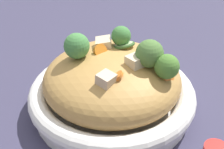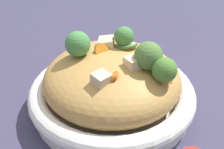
% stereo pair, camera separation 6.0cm
% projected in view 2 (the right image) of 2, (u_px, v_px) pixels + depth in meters
% --- Properties ---
extents(ground_plane, '(3.00, 3.00, 0.00)m').
position_uv_depth(ground_plane, '(112.00, 107.00, 0.64)').
color(ground_plane, '#38354E').
extents(serving_bowl, '(0.33, 0.33, 0.06)m').
position_uv_depth(serving_bowl, '(112.00, 96.00, 0.63)').
color(serving_bowl, white).
rests_on(serving_bowl, ground_plane).
extents(noodle_heap, '(0.27, 0.27, 0.10)m').
position_uv_depth(noodle_heap, '(112.00, 79.00, 0.60)').
color(noodle_heap, '#B98947').
rests_on(noodle_heap, serving_bowl).
extents(broccoli_florets, '(0.14, 0.22, 0.07)m').
position_uv_depth(broccoli_florets, '(127.00, 53.00, 0.56)').
color(broccoli_florets, '#9AC470').
rests_on(broccoli_florets, serving_bowl).
extents(carrot_coins, '(0.10, 0.16, 0.05)m').
position_uv_depth(carrot_coins, '(126.00, 67.00, 0.56)').
color(carrot_coins, orange).
rests_on(carrot_coins, serving_bowl).
extents(zucchini_slices, '(0.06, 0.11, 0.03)m').
position_uv_depth(zucchini_slices, '(137.00, 53.00, 0.59)').
color(zucchini_slices, beige).
rests_on(zucchini_slices, serving_bowl).
extents(chicken_chunks, '(0.13, 0.13, 0.03)m').
position_uv_depth(chicken_chunks, '(115.00, 59.00, 0.56)').
color(chicken_chunks, beige).
rests_on(chicken_chunks, serving_bowl).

